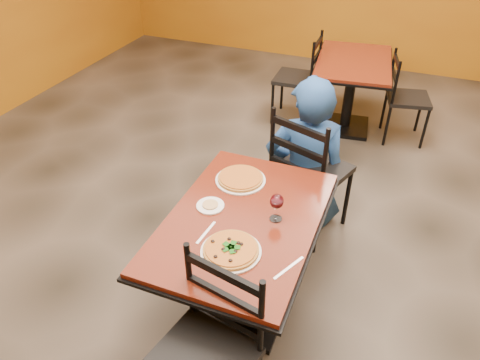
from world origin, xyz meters
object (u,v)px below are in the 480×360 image
at_px(plate_main, 231,251).
at_px(side_plate, 210,206).
at_px(table_second, 351,80).
at_px(pizza_far, 240,178).
at_px(wine_glass, 276,206).
at_px(diner, 307,154).
at_px(chair_second_left, 296,78).
at_px(chair_second_right, 408,99).
at_px(table_main, 243,244).
at_px(pizza_main, 231,249).
at_px(chair_main_far, 311,171).
at_px(plate_far, 240,180).

bearing_deg(plate_main, side_plate, 130.35).
xyz_separation_m(table_second, pizza_far, (-0.29, -2.29, 0.22)).
height_order(side_plate, wine_glass, wine_glass).
height_order(table_second, side_plate, side_plate).
height_order(diner, wine_glass, diner).
distance_m(chair_second_left, chair_second_right, 1.15).
bearing_deg(table_main, pizza_far, 114.09).
xyz_separation_m(chair_second_left, pizza_main, (0.46, -2.89, 0.30)).
height_order(chair_main_far, wine_glass, chair_main_far).
distance_m(chair_second_left, diner, 1.71).
bearing_deg(chair_main_far, table_second, -69.53).
distance_m(chair_main_far, plate_far, 0.72).
xyz_separation_m(chair_second_left, side_plate, (0.21, -2.59, 0.28)).
relative_size(chair_second_left, plate_main, 3.04).
bearing_deg(chair_main_far, plate_main, 103.40).
bearing_deg(plate_main, table_second, 87.85).
bearing_deg(side_plate, chair_second_right, 70.23).
bearing_deg(chair_second_left, table_second, 87.88).
relative_size(diner, pizza_far, 4.32).
bearing_deg(plate_main, plate_far, 107.21).
height_order(plate_main, wine_glass, wine_glass).
height_order(chair_main_far, chair_second_right, chair_main_far).
relative_size(chair_second_right, wine_glass, 4.86).
xyz_separation_m(table_main, chair_second_left, (-0.43, 2.62, -0.09)).
bearing_deg(plate_far, chair_main_far, 62.46).
xyz_separation_m(chair_main_far, chair_second_left, (-0.60, 1.69, -0.05)).
height_order(chair_second_left, plate_main, chair_second_left).
distance_m(plate_main, side_plate, 0.39).
relative_size(table_main, pizza_far, 4.39).
bearing_deg(plate_main, chair_second_left, 99.14).
bearing_deg(chair_second_right, pizza_main, 154.71).
xyz_separation_m(plate_far, side_plate, (-0.07, -0.30, 0.00)).
relative_size(plate_main, pizza_far, 1.11).
height_order(chair_main_far, diner, diner).
distance_m(table_main, diner, 1.01).
bearing_deg(pizza_main, chair_second_left, 99.14).
relative_size(diner, side_plate, 7.57).
height_order(diner, side_plate, diner).
distance_m(table_main, pizza_main, 0.35).
distance_m(table_main, wine_glass, 0.34).
xyz_separation_m(chair_second_right, pizza_far, (-0.86, -2.29, 0.33)).
xyz_separation_m(table_second, side_plate, (-0.36, -2.59, 0.21)).
relative_size(table_second, pizza_main, 4.11).
height_order(table_second, wine_glass, wine_glass).
xyz_separation_m(chair_second_right, side_plate, (-0.93, -2.59, 0.32)).
bearing_deg(chair_main_far, chair_second_right, -88.35).
bearing_deg(table_main, chair_second_right, 74.62).
bearing_deg(table_main, chair_main_far, 79.60).
xyz_separation_m(pizza_main, side_plate, (-0.25, 0.29, -0.02)).
xyz_separation_m(chair_second_left, plate_main, (0.46, -2.89, 0.28)).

